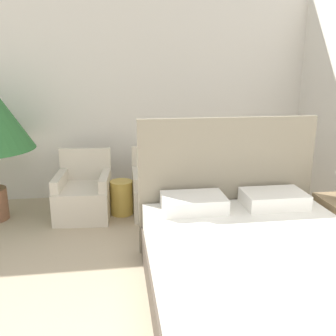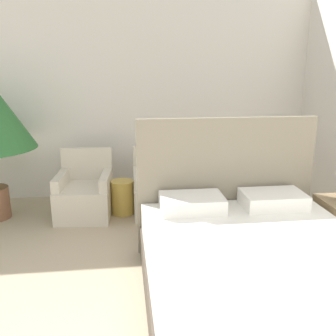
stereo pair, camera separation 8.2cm
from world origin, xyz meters
TOP-DOWN VIEW (x-y plane):
  - wall_back at (0.00, 4.10)m, footprint 10.00×0.06m
  - bed at (0.84, 1.25)m, footprint 1.79×2.20m
  - armchair_near_window_left at (-0.68, 3.30)m, footprint 0.71×0.74m
  - armchair_near_window_right at (0.27, 3.30)m, footprint 0.67×0.70m
  - side_table at (-0.20, 3.32)m, footprint 0.29×0.29m

SIDE VIEW (x-z plane):
  - side_table at x=-0.20m, z-range 0.00..0.44m
  - armchair_near_window_left at x=-0.68m, z-range -0.15..0.67m
  - armchair_near_window_right at x=0.27m, z-range -0.15..0.67m
  - bed at x=0.84m, z-range -0.38..0.99m
  - wall_back at x=0.00m, z-range 0.00..2.90m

